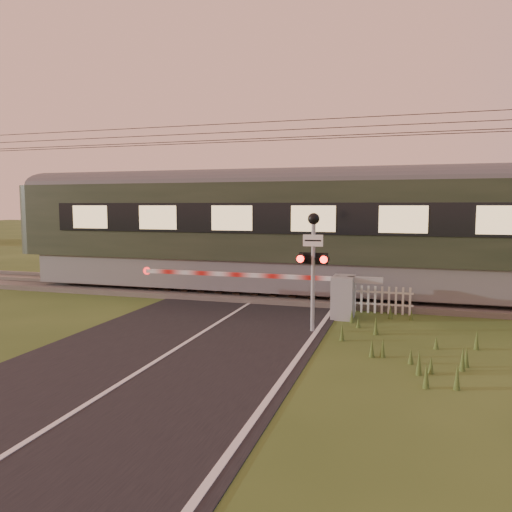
% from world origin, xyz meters
% --- Properties ---
extents(ground, '(160.00, 160.00, 0.00)m').
position_xyz_m(ground, '(0.00, 0.00, 0.00)').
color(ground, '#31481B').
rests_on(ground, ground).
extents(road, '(6.00, 140.00, 0.03)m').
position_xyz_m(road, '(0.02, -0.23, 0.01)').
color(road, black).
rests_on(road, ground).
extents(track_bed, '(140.00, 3.40, 0.39)m').
position_xyz_m(track_bed, '(0.00, 6.50, 0.07)').
color(track_bed, '#47423D').
rests_on(track_bed, ground).
extents(overhead_wires, '(120.00, 0.62, 0.62)m').
position_xyz_m(overhead_wires, '(0.00, 6.50, 5.72)').
color(overhead_wires, black).
rests_on(overhead_wires, ground).
extents(boom_gate, '(7.50, 0.93, 1.24)m').
position_xyz_m(boom_gate, '(2.84, 3.70, 0.68)').
color(boom_gate, gray).
rests_on(boom_gate, ground).
extents(crossing_signal, '(0.77, 0.34, 3.03)m').
position_xyz_m(crossing_signal, '(2.63, 1.87, 2.09)').
color(crossing_signal, gray).
rests_on(crossing_signal, ground).
extents(picket_fence, '(2.40, 0.07, 0.82)m').
position_xyz_m(picket_fence, '(3.93, 4.60, 0.41)').
color(picket_fence, silver).
rests_on(picket_fence, ground).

